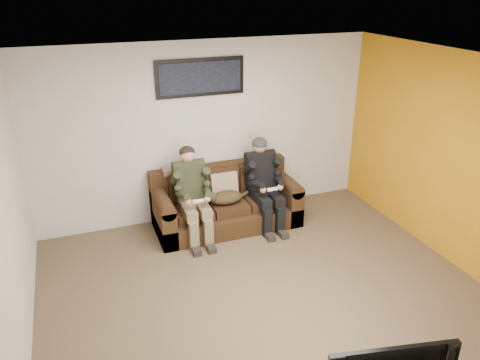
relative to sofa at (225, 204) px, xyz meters
name	(u,v)px	position (x,y,z in m)	size (l,w,h in m)	color
floor	(267,296)	(-0.12, -1.82, -0.32)	(5.00, 5.00, 0.00)	brown
ceiling	(274,67)	(-0.12, -1.82, 2.28)	(5.00, 5.00, 0.00)	silver
wall_back	(207,132)	(-0.12, 0.43, 0.98)	(5.00, 5.00, 0.00)	beige
wall_front	(417,338)	(-0.12, -4.07, 0.98)	(5.00, 5.00, 0.00)	beige
wall_left	(5,237)	(-2.62, -1.82, 0.98)	(4.50, 4.50, 0.00)	beige
wall_right	(460,163)	(2.38, -1.82, 0.98)	(4.50, 4.50, 0.00)	beige
accent_wall_right	(459,163)	(2.37, -1.82, 0.98)	(4.50, 4.50, 0.00)	#C48213
sofa	(225,204)	(0.00, 0.00, 0.00)	(2.06, 0.89, 0.84)	#362110
throw_pillow	(224,185)	(0.00, 0.04, 0.28)	(0.39, 0.11, 0.37)	#9E8767
throw_blanket	(177,170)	(-0.62, 0.26, 0.53)	(0.42, 0.21, 0.07)	gray
person_left	(192,189)	(-0.53, -0.17, 0.39)	(0.51, 0.87, 1.27)	#79694C
person_right	(264,178)	(0.53, -0.17, 0.39)	(0.51, 0.86, 1.28)	black
cat	(225,197)	(-0.06, -0.19, 0.19)	(0.66, 0.26, 0.24)	#4A3C1D
framed_poster	(200,77)	(-0.20, 0.39, 1.78)	(1.25, 0.05, 0.52)	black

